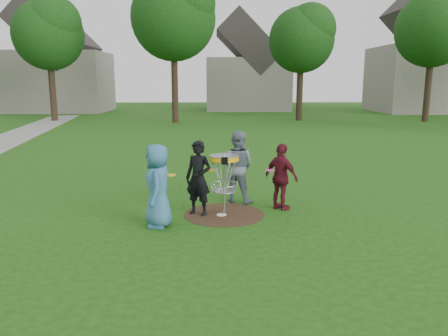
{
  "coord_description": "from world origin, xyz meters",
  "views": [
    {
      "loc": [
        -0.19,
        -9.35,
        2.95
      ],
      "look_at": [
        0.0,
        0.3,
        1.0
      ],
      "focal_mm": 35.0,
      "sensor_mm": 36.0,
      "label": 1
    }
  ],
  "objects_px": {
    "player_blue": "(158,186)",
    "player_black": "(198,178)",
    "player_grey": "(237,167)",
    "player_maroon": "(281,177)",
    "disc_golf_basket": "(224,170)"
  },
  "relations": [
    {
      "from": "disc_golf_basket",
      "to": "player_maroon",
      "type": "bearing_deg",
      "value": 15.44
    },
    {
      "from": "player_blue",
      "to": "player_grey",
      "type": "xyz_separation_m",
      "value": [
        1.7,
        1.82,
        0.03
      ]
    },
    {
      "from": "player_grey",
      "to": "player_maroon",
      "type": "height_order",
      "value": "player_grey"
    },
    {
      "from": "player_grey",
      "to": "player_maroon",
      "type": "bearing_deg",
      "value": 168.02
    },
    {
      "from": "player_grey",
      "to": "player_maroon",
      "type": "relative_size",
      "value": 1.14
    },
    {
      "from": "player_blue",
      "to": "player_grey",
      "type": "relative_size",
      "value": 0.97
    },
    {
      "from": "player_black",
      "to": "player_maroon",
      "type": "bearing_deg",
      "value": 37.12
    },
    {
      "from": "player_blue",
      "to": "player_maroon",
      "type": "height_order",
      "value": "player_blue"
    },
    {
      "from": "player_maroon",
      "to": "disc_golf_basket",
      "type": "bearing_deg",
      "value": 63.34
    },
    {
      "from": "player_black",
      "to": "player_blue",
      "type": "bearing_deg",
      "value": -109.15
    },
    {
      "from": "player_black",
      "to": "player_grey",
      "type": "relative_size",
      "value": 0.95
    },
    {
      "from": "player_grey",
      "to": "player_maroon",
      "type": "xyz_separation_m",
      "value": [
        0.98,
        -0.71,
        -0.11
      ]
    },
    {
      "from": "player_black",
      "to": "disc_golf_basket",
      "type": "xyz_separation_m",
      "value": [
        0.57,
        -0.02,
        0.19
      ]
    },
    {
      "from": "player_blue",
      "to": "player_maroon",
      "type": "distance_m",
      "value": 2.9
    },
    {
      "from": "player_blue",
      "to": "player_black",
      "type": "xyz_separation_m",
      "value": [
        0.79,
        0.77,
        -0.02
      ]
    }
  ]
}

